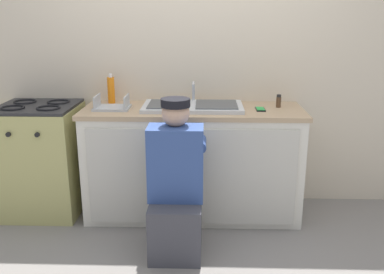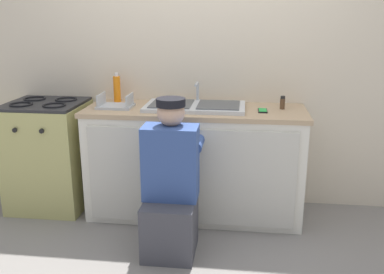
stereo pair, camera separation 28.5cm
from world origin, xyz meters
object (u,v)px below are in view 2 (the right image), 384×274
(sink_double_basin, at_px, (195,106))
(plumber_person, at_px, (171,190))
(spice_bottle_pepper, at_px, (282,103))
(cell_phone, at_px, (263,111))
(soap_bottle_orange, at_px, (117,89))
(stove_range, at_px, (49,155))
(dish_rack_tray, at_px, (116,105))

(sink_double_basin, xyz_separation_m, plumber_person, (-0.10, -0.63, -0.47))
(spice_bottle_pepper, bearing_deg, cell_phone, -147.26)
(soap_bottle_orange, bearing_deg, spice_bottle_pepper, -5.17)
(stove_range, xyz_separation_m, soap_bottle_orange, (0.58, 0.19, 0.56))
(stove_range, relative_size, plumber_person, 0.86)
(plumber_person, relative_size, soap_bottle_orange, 4.42)
(plumber_person, relative_size, cell_phone, 7.89)
(stove_range, height_order, dish_rack_tray, dish_rack_tray)
(plumber_person, bearing_deg, stove_range, 152.11)
(plumber_person, distance_m, spice_bottle_pepper, 1.17)
(spice_bottle_pepper, bearing_deg, soap_bottle_orange, 174.83)
(spice_bottle_pepper, bearing_deg, sink_double_basin, -175.08)
(cell_phone, bearing_deg, dish_rack_tray, -179.76)
(soap_bottle_orange, xyz_separation_m, spice_bottle_pepper, (1.39, -0.13, -0.06))
(sink_double_basin, relative_size, cell_phone, 5.71)
(sink_double_basin, bearing_deg, stove_range, -179.90)
(soap_bottle_orange, height_order, spice_bottle_pepper, soap_bottle_orange)
(stove_range, bearing_deg, plumber_person, -27.89)
(spice_bottle_pepper, bearing_deg, dish_rack_tray, -175.44)
(sink_double_basin, xyz_separation_m, dish_rack_tray, (-0.65, -0.05, 0.01))
(stove_range, bearing_deg, soap_bottle_orange, 18.02)
(cell_phone, bearing_deg, stove_range, 178.74)
(cell_phone, height_order, dish_rack_tray, dish_rack_tray)
(stove_range, distance_m, spice_bottle_pepper, 2.04)
(stove_range, relative_size, dish_rack_tray, 3.37)
(stove_range, xyz_separation_m, spice_bottle_pepper, (1.97, 0.06, 0.50))
(sink_double_basin, xyz_separation_m, spice_bottle_pepper, (0.70, 0.06, 0.03))
(cell_phone, distance_m, dish_rack_tray, 1.18)
(stove_range, bearing_deg, sink_double_basin, 0.10)
(sink_double_basin, xyz_separation_m, cell_phone, (0.54, -0.04, -0.01))
(cell_phone, relative_size, spice_bottle_pepper, 1.33)
(sink_double_basin, distance_m, stove_range, 1.36)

